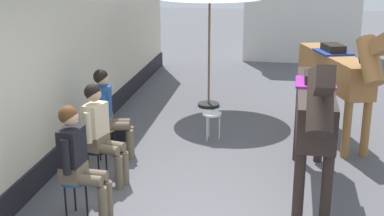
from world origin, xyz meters
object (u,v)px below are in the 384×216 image
object	(u,v)px
saddled_horse_near	(314,108)
spare_stool_white	(212,116)
saddled_horse_far	(337,71)
seated_visitor_near	(78,157)
seated_visitor_far	(108,109)
seated_visitor_middle	(100,129)
satchel_bag	(119,134)

from	to	relation	value
saddled_horse_near	spare_stool_white	bearing A→B (deg)	129.88
saddled_horse_far	seated_visitor_near	bearing A→B (deg)	-134.66
seated_visitor_near	saddled_horse_far	size ratio (longest dim) A/B	0.48
seated_visitor_far	saddled_horse_near	distance (m)	3.08
saddled_horse_far	spare_stool_white	world-z (taller)	saddled_horse_far
seated_visitor_near	seated_visitor_middle	world-z (taller)	same
seated_visitor_middle	spare_stool_white	world-z (taller)	seated_visitor_middle
saddled_horse_near	spare_stool_white	distance (m)	2.47
seated_visitor_middle	satchel_bag	bearing A→B (deg)	98.64
seated_visitor_far	saddled_horse_far	distance (m)	3.77
saddled_horse_far	seated_visitor_far	bearing A→B (deg)	-157.75
spare_stool_white	seated_visitor_middle	bearing A→B (deg)	-123.88
seated_visitor_far	saddled_horse_far	size ratio (longest dim) A/B	0.48
seated_visitor_far	spare_stool_white	distance (m)	1.82
saddled_horse_near	saddled_horse_far	xyz separation A→B (m)	(0.52, 2.19, 0.00)
satchel_bag	seated_visitor_near	bearing A→B (deg)	100.19
seated_visitor_near	seated_visitor_middle	distance (m)	0.98
seated_visitor_middle	saddled_horse_far	world-z (taller)	saddled_horse_far
saddled_horse_far	satchel_bag	bearing A→B (deg)	-169.21
seated_visitor_near	satchel_bag	distance (m)	2.71
seated_visitor_far	satchel_bag	bearing A→B (deg)	96.18
saddled_horse_near	seated_visitor_middle	bearing A→B (deg)	-177.59
satchel_bag	spare_stool_white	bearing A→B (deg)	-165.80
seated_visitor_near	saddled_horse_near	xyz separation A→B (m)	(2.73, 1.10, 0.38)
saddled_horse_near	saddled_horse_far	world-z (taller)	same
seated_visitor_far	satchel_bag	size ratio (longest dim) A/B	4.96
saddled_horse_near	satchel_bag	bearing A→B (deg)	153.59
seated_visitor_middle	saddled_horse_far	xyz separation A→B (m)	(3.31, 2.30, 0.38)
seated_visitor_near	saddled_horse_far	world-z (taller)	saddled_horse_far
seated_visitor_middle	saddled_horse_far	distance (m)	4.05
saddled_horse_near	seated_visitor_far	bearing A→B (deg)	165.49
seated_visitor_middle	seated_visitor_near	bearing A→B (deg)	-86.42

